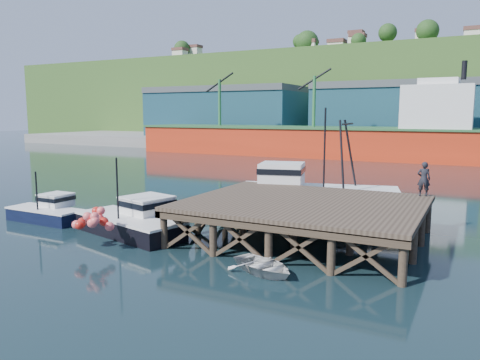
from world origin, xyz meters
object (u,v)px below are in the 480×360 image
Objects in this scene: boat_black at (134,220)px; trawler at (313,192)px; boat_navy at (48,211)px; dinghy at (264,266)px; dockworker at (424,179)px.

trawler is (7.22, 9.67, 0.66)m from boat_black.
boat_black is (6.95, -0.08, 0.16)m from boat_navy.
boat_navy is 16.34m from dinghy.
dockworker is at bearing -1.65° from dinghy.
boat_black is at bearing 0.09° from boat_navy.
boat_navy is at bearing 9.54° from dockworker.
boat_black is 9.54m from dinghy.
trawler is 3.52× the size of dinghy.
dinghy is at bearing 53.36° from dockworker.
trawler is at bearing 34.05° from dinghy.
boat_navy reaches higher than dinghy.
boat_navy is 1.62× the size of dinghy.
boat_navy is at bearing -166.31° from boat_black.
dockworker is (14.30, 7.57, 2.29)m from boat_black.
boat_navy is 22.66m from dockworker.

